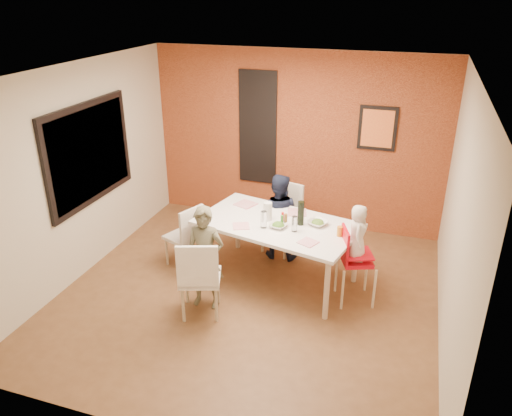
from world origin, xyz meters
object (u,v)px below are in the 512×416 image
(chair_left, at_px, (187,233))
(paper_towel_roll, at_px, (268,211))
(dining_table, at_px, (277,228))
(wine_bottle, at_px, (301,213))
(chair_far, at_px, (284,213))
(chair_near, at_px, (199,275))
(high_chair, at_px, (353,258))
(toddler, at_px, (358,233))
(child_far, at_px, (278,216))
(child_near, at_px, (205,258))

(chair_left, xyz_separation_m, paper_towel_roll, (1.09, 0.09, 0.44))
(dining_table, distance_m, wine_bottle, 0.37)
(chair_far, bearing_deg, chair_near, -87.50)
(high_chair, xyz_separation_m, toddler, (0.02, 0.02, 0.33))
(chair_far, xyz_separation_m, high_chair, (1.12, -1.02, 0.03))
(chair_far, xyz_separation_m, toddler, (1.14, -1.00, 0.36))
(chair_near, xyz_separation_m, chair_far, (0.47, 1.89, -0.00))
(child_far, bearing_deg, dining_table, 102.44)
(chair_far, relative_size, toddler, 1.45)
(chair_far, bearing_deg, chair_left, -124.09)
(high_chair, height_order, child_far, child_far)
(chair_left, relative_size, paper_towel_roll, 3.69)
(chair_near, bearing_deg, toddler, -169.96)
(child_near, relative_size, child_far, 1.04)
(chair_left, relative_size, high_chair, 0.92)
(high_chair, xyz_separation_m, child_near, (-1.62, -0.63, 0.05))
(chair_near, distance_m, high_chair, 1.82)
(chair_left, height_order, child_far, child_far)
(child_far, bearing_deg, chair_left, 29.09)
(chair_near, xyz_separation_m, high_chair, (1.59, 0.88, 0.03))
(high_chair, bearing_deg, chair_left, 65.74)
(child_far, bearing_deg, child_near, 68.90)
(dining_table, distance_m, child_near, 1.03)
(chair_near, height_order, high_chair, chair_near)
(chair_near, xyz_separation_m, toddler, (1.61, 0.89, 0.36))
(child_far, bearing_deg, chair_far, -98.24)
(chair_near, distance_m, paper_towel_roll, 1.24)
(chair_left, bearing_deg, chair_far, 151.18)
(chair_far, bearing_deg, high_chair, -25.76)
(high_chair, height_order, toddler, toddler)
(high_chair, height_order, wine_bottle, wine_bottle)
(chair_near, height_order, child_far, child_far)
(chair_near, relative_size, chair_far, 1.00)
(toddler, xyz_separation_m, wine_bottle, (-0.72, 0.20, 0.06))
(chair_left, relative_size, wine_bottle, 2.89)
(child_far, bearing_deg, wine_bottle, 126.02)
(chair_near, relative_size, child_near, 0.78)
(toddler, bearing_deg, chair_far, 41.87)
(dining_table, bearing_deg, wine_bottle, 7.33)
(chair_far, height_order, high_chair, chair_far)
(dining_table, bearing_deg, high_chair, -10.07)
(child_near, height_order, paper_towel_roll, child_near)
(chair_near, bearing_deg, chair_left, -76.86)
(chair_far, distance_m, child_far, 0.25)
(chair_left, bearing_deg, child_near, 60.20)
(chair_left, distance_m, toddler, 2.28)
(dining_table, height_order, child_near, child_near)
(toddler, xyz_separation_m, paper_towel_roll, (-1.14, 0.19, 0.02))
(dining_table, distance_m, chair_near, 1.23)
(chair_far, height_order, chair_left, chair_far)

